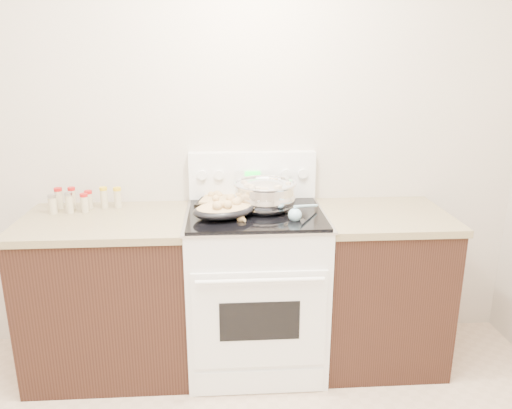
{
  "coord_description": "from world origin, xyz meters",
  "views": [
    {
      "loc": [
        0.18,
        -1.22,
        1.78
      ],
      "look_at": [
        0.35,
        1.37,
        1.0
      ],
      "focal_mm": 35.0,
      "sensor_mm": 36.0,
      "label": 1
    }
  ],
  "objects": [
    {
      "name": "room_shell",
      "position": [
        0.0,
        0.0,
        1.7
      ],
      "size": [
        4.1,
        3.6,
        2.75
      ],
      "color": "beige",
      "rests_on": "ground"
    },
    {
      "name": "spice_jars",
      "position": [
        -0.65,
        1.59,
        0.98
      ],
      "size": [
        0.39,
        0.15,
        0.13
      ],
      "color": "#BFB28C",
      "rests_on": "counter_left"
    },
    {
      "name": "baking_sheet",
      "position": [
        0.26,
        1.61,
        0.96
      ],
      "size": [
        0.5,
        0.39,
        0.06
      ],
      "color": "black",
      "rests_on": "kitchen_range"
    },
    {
      "name": "counter_left",
      "position": [
        -0.48,
        1.43,
        0.46
      ],
      "size": [
        0.93,
        0.67,
        0.92
      ],
      "color": "black",
      "rests_on": "ground"
    },
    {
      "name": "roasting_pan",
      "position": [
        0.18,
        1.33,
        0.99
      ],
      "size": [
        0.4,
        0.34,
        0.11
      ],
      "color": "black",
      "rests_on": "kitchen_range"
    },
    {
      "name": "blue_ladle",
      "position": [
        0.56,
        1.27,
        0.97
      ],
      "size": [
        0.19,
        0.21,
        0.09
      ],
      "color": "#8DBCD3",
      "rests_on": "kitchen_range"
    },
    {
      "name": "wooden_spoon",
      "position": [
        0.27,
        1.31,
        0.95
      ],
      "size": [
        0.05,
        0.29,
        0.04
      ],
      "color": "tan",
      "rests_on": "kitchen_range"
    },
    {
      "name": "counter_right",
      "position": [
        1.08,
        1.43,
        0.46
      ],
      "size": [
        0.73,
        0.67,
        0.92
      ],
      "color": "black",
      "rests_on": "ground"
    },
    {
      "name": "kitchen_range",
      "position": [
        0.35,
        1.42,
        0.49
      ],
      "size": [
        0.78,
        0.73,
        1.22
      ],
      "color": "white",
      "rests_on": "ground"
    },
    {
      "name": "mixing_bowl",
      "position": [
        0.4,
        1.45,
        1.03
      ],
      "size": [
        0.42,
        0.42,
        0.21
      ],
      "color": "silver",
      "rests_on": "kitchen_range"
    }
  ]
}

